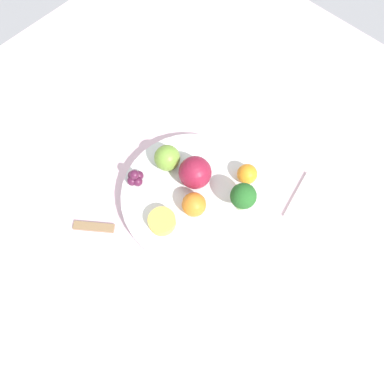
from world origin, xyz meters
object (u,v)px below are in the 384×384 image
at_px(broccoli, 243,197).
at_px(apple_red, 167,158).
at_px(napkin, 334,214).
at_px(spoon, 94,227).
at_px(apple_green, 195,173).
at_px(orange_back, 247,174).
at_px(orange_front, 194,205).
at_px(bowl, 192,197).
at_px(small_cup, 162,221).
at_px(grape_cluster, 135,178).

height_order(broccoli, apple_red, broccoli).
bearing_deg(apple_red, napkin, -63.07).
bearing_deg(apple_red, spoon, 173.83).
distance_m(apple_green, orange_back, 0.10).
relative_size(apple_green, orange_front, 1.38).
bearing_deg(bowl, napkin, -52.86).
height_order(apple_red, small_cup, apple_red).
xyz_separation_m(orange_front, orange_back, (0.11, -0.03, -0.00)).
distance_m(broccoli, orange_front, 0.09).
relative_size(orange_front, grape_cluster, 1.27).
bearing_deg(small_cup, napkin, -41.77).
height_order(apple_red, orange_back, apple_red).
xyz_separation_m(apple_red, apple_green, (0.01, -0.06, 0.01)).
bearing_deg(bowl, broccoli, -61.30).
distance_m(bowl, orange_front, 0.05).
bearing_deg(apple_red, broccoli, -79.39).
height_order(apple_red, napkin, apple_red).
bearing_deg(orange_back, broccoli, -150.29).
relative_size(broccoli, apple_green, 1.10).
bearing_deg(orange_front, spoon, 140.72).
xyz_separation_m(apple_green, napkin, (0.14, -0.23, -0.06)).
distance_m(grape_cluster, spoon, 0.12).
bearing_deg(grape_cluster, orange_front, -74.89).
relative_size(bowl, apple_green, 4.36).
bearing_deg(grape_cluster, small_cup, -105.27).
distance_m(orange_back, small_cup, 0.18).
relative_size(apple_red, orange_front, 1.12).
xyz_separation_m(orange_back, spoon, (-0.26, 0.15, -0.05)).
height_order(orange_front, orange_back, orange_front).
bearing_deg(orange_front, apple_red, 71.30).
bearing_deg(apple_green, bowl, -147.53).
bearing_deg(grape_cluster, spoon, -179.80).
height_order(bowl, apple_green, apple_green).
relative_size(bowl, apple_red, 5.38).
bearing_deg(grape_cluster, napkin, -55.49).
bearing_deg(orange_back, apple_green, 134.85).
height_order(orange_front, napkin, orange_front).
bearing_deg(bowl, spoon, 149.70).
distance_m(orange_front, spoon, 0.19).
relative_size(bowl, orange_back, 7.00).
distance_m(grape_cluster, small_cup, 0.10).
bearing_deg(orange_back, spoon, 150.09).
xyz_separation_m(apple_red, orange_back, (0.08, -0.13, -0.01)).
height_order(small_cup, napkin, small_cup).
height_order(broccoli, orange_back, broccoli).
bearing_deg(orange_front, small_cup, 158.73).
height_order(grape_cluster, spoon, grape_cluster).
distance_m(orange_front, napkin, 0.27).
xyz_separation_m(apple_green, grape_cluster, (-0.08, 0.08, -0.02)).
bearing_deg(bowl, small_cup, 179.95).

